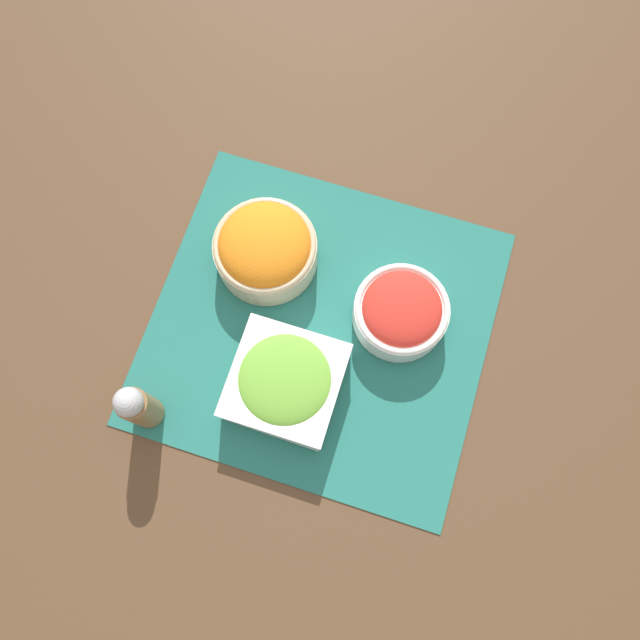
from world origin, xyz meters
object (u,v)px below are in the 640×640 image
lettuce_bowl (285,382)px  tomato_bowl (401,311)px  pepper_shaker (137,407)px  carrot_bowl (265,249)px

lettuce_bowl → tomato_bowl: size_ratio=1.09×
pepper_shaker → lettuce_bowl: bearing=28.7°
lettuce_bowl → carrot_bowl: (-0.09, 0.17, 0.00)m
carrot_bowl → tomato_bowl: (0.21, -0.03, -0.01)m
lettuce_bowl → pepper_shaker: (-0.17, -0.09, 0.02)m
pepper_shaker → carrot_bowl: bearing=72.9°
lettuce_bowl → tomato_bowl: (0.12, 0.14, -0.00)m
tomato_bowl → pepper_shaker: 0.37m
carrot_bowl → tomato_bowl: carrot_bowl is taller
carrot_bowl → tomato_bowl: 0.21m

